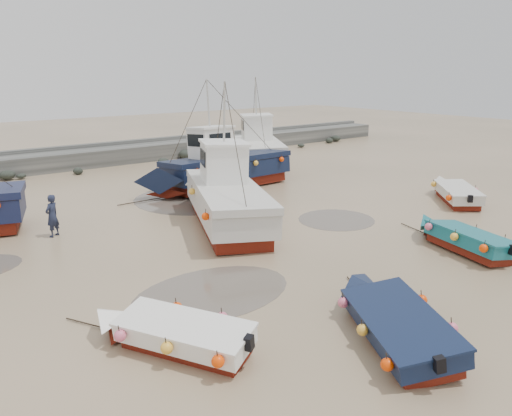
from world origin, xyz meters
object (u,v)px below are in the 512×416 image
at_px(cabin_boat_1, 224,195).
at_px(dinghy_3, 456,191).
at_px(person, 54,236).
at_px(dinghy_2, 463,236).
at_px(cabin_boat_3, 258,147).
at_px(dinghy_0, 173,328).
at_px(cabin_boat_2, 219,166).
at_px(dinghy_1, 397,318).

bearing_deg(cabin_boat_1, dinghy_3, 3.94).
distance_m(cabin_boat_1, person, 7.41).
relative_size(dinghy_2, dinghy_3, 1.13).
bearing_deg(cabin_boat_3, person, -125.63).
bearing_deg(person, dinghy_0, 54.73).
xyz_separation_m(cabin_boat_3, person, (-16.69, -7.58, -1.34)).
distance_m(dinghy_2, dinghy_3, 7.97).
bearing_deg(dinghy_3, cabin_boat_3, 141.13).
bearing_deg(dinghy_0, cabin_boat_2, 24.49).
relative_size(dinghy_3, person, 2.82).
relative_size(cabin_boat_2, person, 6.05).
bearing_deg(dinghy_1, cabin_boat_3, 89.49).
bearing_deg(dinghy_2, dinghy_3, 47.28).
xyz_separation_m(dinghy_3, cabin_boat_3, (-2.02, 14.54, 0.80)).
height_order(cabin_boat_2, person, cabin_boat_2).
relative_size(dinghy_2, cabin_boat_1, 0.53).
relative_size(dinghy_2, cabin_boat_2, 0.53).
bearing_deg(dinghy_1, cabin_boat_1, 107.93).
xyz_separation_m(cabin_boat_1, cabin_boat_3, (9.93, 10.31, 0.03)).
distance_m(cabin_boat_2, person, 10.86).
bearing_deg(cabin_boat_2, dinghy_1, 159.91).
distance_m(cabin_boat_3, person, 18.38).
bearing_deg(cabin_boat_3, dinghy_1, -89.48).
bearing_deg(cabin_boat_3, dinghy_2, -73.94).
xyz_separation_m(cabin_boat_2, person, (-10.33, -3.07, -1.31)).
height_order(dinghy_0, cabin_boat_2, cabin_boat_2).
relative_size(cabin_boat_1, cabin_boat_2, 0.98).
bearing_deg(person, dinghy_1, 74.39).
height_order(dinghy_2, cabin_boat_2, cabin_boat_2).
bearing_deg(person, dinghy_3, 125.57).
height_order(dinghy_0, dinghy_2, same).
relative_size(dinghy_1, person, 3.25).
bearing_deg(cabin_boat_1, dinghy_0, -107.49).
bearing_deg(cabin_boat_2, dinghy_3, -141.53).
distance_m(dinghy_3, cabin_boat_2, 13.09).
xyz_separation_m(dinghy_3, person, (-18.71, 6.97, -0.54)).
bearing_deg(person, dinghy_2, 102.75).
bearing_deg(dinghy_0, cabin_boat_1, 20.87).
distance_m(dinghy_1, dinghy_2, 7.84).
height_order(cabin_boat_1, cabin_boat_3, same).
distance_m(dinghy_1, cabin_boat_1, 11.34).
xyz_separation_m(dinghy_0, cabin_boat_3, (16.93, 18.38, 0.79)).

